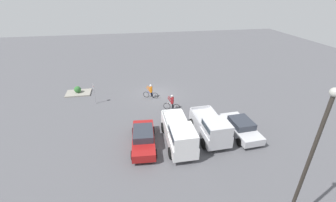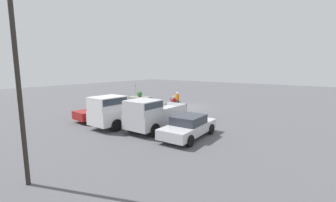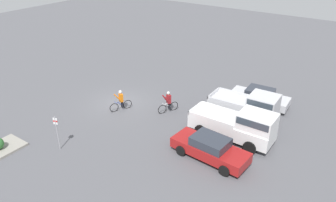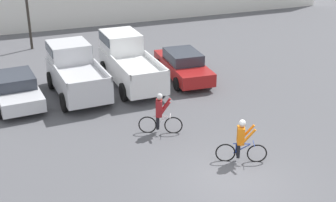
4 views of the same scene
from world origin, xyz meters
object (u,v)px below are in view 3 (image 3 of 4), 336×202
sedan_0 (259,97)px  fire_lane_sign (57,130)px  cyclist_0 (121,100)px  cyclist_1 (168,102)px  pickup_truck_0 (249,106)px  pickup_truck_1 (239,125)px  sedan_1 (210,148)px

sedan_0 → fire_lane_sign: bearing=-32.2°
cyclist_0 → cyclist_1: 3.68m
pickup_truck_0 → cyclist_0: size_ratio=2.90×
pickup_truck_0 → pickup_truck_1: pickup_truck_1 is taller
sedan_1 → sedan_0: bearing=-179.4°
pickup_truck_1 → sedan_1: size_ratio=1.14×
pickup_truck_0 → fire_lane_sign: bearing=-39.4°
fire_lane_sign → sedan_0: bearing=147.8°
cyclist_0 → cyclist_1: (-1.85, 3.18, 0.02)m
cyclist_1 → fire_lane_sign: bearing=-19.7°
cyclist_1 → sedan_0: bearing=133.2°
sedan_0 → cyclist_0: (6.85, -8.50, 0.12)m
sedan_0 → cyclist_1: size_ratio=2.65×
cyclist_0 → pickup_truck_1: bearing=97.7°
cyclist_1 → fire_lane_sign: size_ratio=0.73×
sedan_1 → cyclist_1: 6.39m
sedan_0 → sedan_1: size_ratio=0.94×
cyclist_1 → pickup_truck_0: bearing=111.9°
pickup_truck_0 → pickup_truck_1: bearing=10.4°
pickup_truck_1 → cyclist_0: 9.30m
sedan_1 → cyclist_0: cyclist_0 is taller
sedan_0 → cyclist_1: (5.00, -5.32, 0.14)m
sedan_1 → pickup_truck_1: bearing=167.5°
sedan_0 → pickup_truck_0: pickup_truck_0 is taller
pickup_truck_0 → sedan_1: (5.61, -0.10, -0.43)m
pickup_truck_0 → cyclist_0: (4.06, -8.70, -0.34)m
cyclist_1 → pickup_truck_1: bearing=84.3°
pickup_truck_1 → cyclist_0: (1.25, -9.21, -0.37)m
pickup_truck_1 → cyclist_1: bearing=-95.7°
sedan_0 → sedan_1: bearing=0.6°
sedan_0 → pickup_truck_1: bearing=7.2°
cyclist_0 → cyclist_1: cyclist_1 is taller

